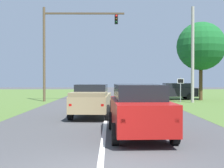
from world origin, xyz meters
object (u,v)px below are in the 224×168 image
at_px(traffic_light, 63,40).
at_px(utility_pole_right, 193,55).
at_px(pickup_truck_lead, 92,100).
at_px(crossing_suv_far, 175,91).
at_px(oak_tree_right, 201,46).
at_px(keep_moving_sign, 181,86).
at_px(red_suv_near, 139,109).

bearing_deg(traffic_light, utility_pole_right, -6.89).
height_order(pickup_truck_lead, traffic_light, traffic_light).
relative_size(crossing_suv_far, utility_pole_right, 0.52).
distance_m(pickup_truck_lead, oak_tree_right, 17.22).
bearing_deg(oak_tree_right, pickup_truck_lead, -127.84).
xyz_separation_m(keep_moving_sign, crossing_suv_far, (0.32, 3.73, -0.57)).
height_order(pickup_truck_lead, keep_moving_sign, keep_moving_sign).
relative_size(traffic_light, keep_moving_sign, 3.89).
bearing_deg(oak_tree_right, crossing_suv_far, 156.90).
xyz_separation_m(red_suv_near, traffic_light, (-5.53, 17.37, 4.86)).
bearing_deg(red_suv_near, oak_tree_right, 66.80).
xyz_separation_m(traffic_light, utility_pole_right, (11.97, -1.45, -1.52)).
relative_size(pickup_truck_lead, crossing_suv_far, 1.21).
distance_m(keep_moving_sign, oak_tree_right, 5.51).
bearing_deg(crossing_suv_far, traffic_light, -167.33).
distance_m(keep_moving_sign, crossing_suv_far, 3.79).
height_order(red_suv_near, traffic_light, traffic_light).
bearing_deg(pickup_truck_lead, oak_tree_right, 52.16).
xyz_separation_m(red_suv_near, crossing_suv_far, (5.72, 19.90, -0.11)).
bearing_deg(pickup_truck_lead, traffic_light, 106.45).
bearing_deg(keep_moving_sign, pickup_truck_lead, -125.80).
distance_m(traffic_light, utility_pole_right, 12.15).
relative_size(red_suv_near, oak_tree_right, 0.64).
distance_m(pickup_truck_lead, utility_pole_right, 13.70).
height_order(pickup_truck_lead, oak_tree_right, oak_tree_right).
bearing_deg(pickup_truck_lead, red_suv_near, -69.96).
height_order(traffic_light, keep_moving_sign, traffic_light).
bearing_deg(utility_pole_right, red_suv_near, -112.02).
relative_size(keep_moving_sign, crossing_suv_far, 0.51).
distance_m(red_suv_near, utility_pole_right, 17.50).
distance_m(oak_tree_right, crossing_suv_far, 5.21).
xyz_separation_m(traffic_light, keep_moving_sign, (10.93, -1.20, -4.40)).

